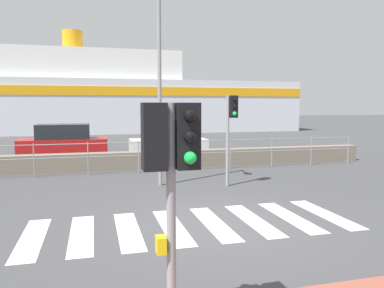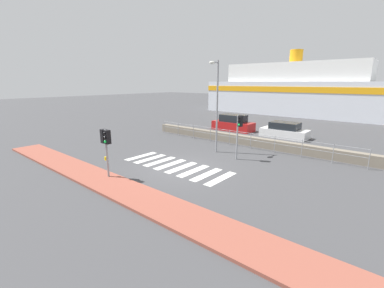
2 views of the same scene
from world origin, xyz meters
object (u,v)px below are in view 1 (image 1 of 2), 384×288
Objects in this scene: traffic_light_near at (171,158)px; ferry_boat at (111,98)px; traffic_light_far at (231,120)px; streetlamp at (160,62)px; parked_car_white at (168,142)px; parked_car_red at (64,143)px.

ferry_boat is at bearing 88.41° from traffic_light_near.
traffic_light_near is 0.90× the size of traffic_light_far.
streetlamp reaches higher than parked_car_white.
parked_car_white is (5.25, 0.00, -0.10)m from parked_car_red.
parked_car_red is (-2.20, 15.66, -1.28)m from traffic_light_near.
traffic_light_far is 0.67× the size of parked_car_red.
traffic_light_far is 0.71× the size of parked_car_white.
ferry_boat reaches higher than traffic_light_near.
parked_car_white is at bearing 77.33° from streetlamp.
parked_car_white is at bearing 91.92° from traffic_light_far.
ferry_boat reaches higher than parked_car_red.
parked_car_red is (-3.11, -17.21, -2.51)m from ferry_boat.
traffic_light_far is 8.70m from parked_car_white.
parked_car_red is at bearing 122.89° from traffic_light_far.
traffic_light_far reaches higher than parked_car_white.
traffic_light_near is 0.64× the size of parked_car_white.
parked_car_red is at bearing 97.99° from traffic_light_near.
parked_car_red is (-3.44, 8.08, -3.11)m from streetlamp.
traffic_light_near is 16.01m from parked_car_white.
parked_car_white is at bearing -82.90° from ferry_boat.
streetlamp is 25.29m from ferry_boat.
parked_car_white is (1.82, 8.08, -3.22)m from streetlamp.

